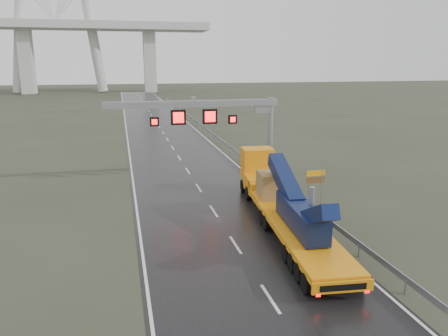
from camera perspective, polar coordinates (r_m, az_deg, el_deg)
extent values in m
plane|color=#313425|center=(21.91, 4.28, -14.14)|extent=(400.00, 400.00, 0.00)
cube|color=black|center=(59.62, -7.41, 3.70)|extent=(11.00, 200.00, 0.02)
cube|color=#BABAB5|center=(39.94, 5.94, -0.99)|extent=(1.20, 1.20, 0.30)
cylinder|color=gray|center=(39.22, 6.07, 3.89)|extent=(0.48, 0.48, 7.20)
cube|color=gray|center=(37.08, -4.03, 8.36)|extent=(14.80, 0.55, 0.55)
cube|color=gray|center=(38.59, 5.04, 7.80)|extent=(1.40, 0.35, 0.90)
cube|color=gray|center=(37.05, -4.04, 9.05)|extent=(0.35, 0.35, 0.35)
cube|color=black|center=(36.96, -5.99, 6.59)|extent=(1.25, 0.25, 1.25)
cube|color=#FF0C0C|center=(36.83, -5.96, 6.56)|extent=(0.90, 0.02, 0.90)
cube|color=black|center=(37.40, -1.86, 6.74)|extent=(1.25, 0.25, 1.25)
cube|color=#FF0C0C|center=(37.27, -1.82, 6.71)|extent=(0.90, 0.02, 0.90)
cube|color=black|center=(36.80, -9.08, 5.99)|extent=(0.75, 0.25, 0.75)
cube|color=#FF0C0C|center=(36.66, -9.06, 5.96)|extent=(0.54, 0.02, 0.54)
cube|color=black|center=(37.89, 1.13, 6.37)|extent=(0.75, 0.25, 0.75)
cube|color=#FF0C0C|center=(37.75, 1.18, 6.35)|extent=(0.54, 0.02, 0.54)
cube|color=#BABAB5|center=(161.06, -24.37, 12.59)|extent=(4.00, 6.00, 21.00)
cube|color=#BABAB5|center=(158.82, -9.68, 13.58)|extent=(4.00, 6.00, 21.00)
cube|color=orange|center=(25.83, 9.29, -7.38)|extent=(3.90, 13.62, 0.34)
cube|color=orange|center=(20.07, 15.25, -14.75)|extent=(2.78, 0.37, 0.53)
cube|color=black|center=(20.02, 15.33, -14.84)|extent=(2.10, 0.21, 0.29)
cube|color=#FF0505|center=(19.77, 12.22, -15.98)|extent=(0.21, 0.06, 0.12)
cube|color=#FF0505|center=(20.59, 18.20, -15.11)|extent=(0.21, 0.06, 0.12)
cube|color=orange|center=(32.20, 5.58, -2.29)|extent=(2.59, 1.37, 0.48)
cube|color=orange|center=(33.70, 4.96, -1.97)|extent=(2.75, 3.09, 1.15)
cube|color=orange|center=(35.05, 4.36, 0.59)|extent=(2.56, 2.13, 2.50)
cube|color=black|center=(35.92, 4.04, 1.39)|extent=(2.20, 0.25, 1.15)
cube|color=#0F2148|center=(24.66, 10.03, -6.19)|extent=(1.86, 5.86, 1.34)
cube|color=#0F2148|center=(27.38, 7.97, -1.58)|extent=(1.44, 5.35, 2.45)
cube|color=#0F2148|center=(22.25, 12.03, -6.14)|extent=(1.21, 3.87, 2.32)
cylinder|color=gray|center=(24.57, 11.39, -4.20)|extent=(0.31, 0.31, 1.54)
cube|color=#A7794B|center=(30.06, 6.55, -2.19)|extent=(2.29, 2.29, 1.73)
cylinder|color=black|center=(22.31, 12.59, -12.54)|extent=(2.86, 1.21, 0.96)
cylinder|color=black|center=(28.16, 7.80, -6.67)|extent=(2.86, 1.21, 0.96)
cylinder|color=black|center=(35.31, 4.38, -2.28)|extent=(2.68, 1.29, 1.06)
cylinder|color=gray|center=(32.95, 11.02, -2.38)|extent=(0.08, 0.08, 2.49)
cylinder|color=gray|center=(33.38, 12.64, -2.25)|extent=(0.08, 0.08, 2.49)
cube|color=#EA9F0C|center=(32.91, 11.92, -0.67)|extent=(1.45, 0.11, 0.41)
cube|color=brown|center=(33.04, 11.88, -1.54)|extent=(1.45, 0.11, 0.47)
cube|color=red|center=(38.07, 6.57, -1.04)|extent=(0.76, 0.48, 1.21)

